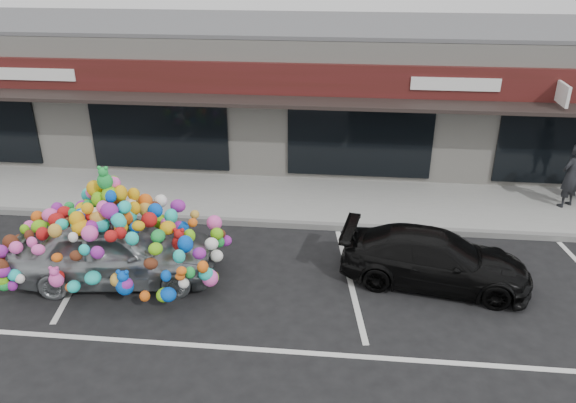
# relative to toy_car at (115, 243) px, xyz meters

# --- Properties ---
(ground) EXTENTS (90.00, 90.00, 0.00)m
(ground) POSITION_rel_toy_car_xyz_m (2.20, 0.28, -0.89)
(ground) COLOR black
(ground) RESTS_ON ground
(shop_building) EXTENTS (24.00, 7.20, 4.31)m
(shop_building) POSITION_rel_toy_car_xyz_m (2.20, 8.72, 1.27)
(shop_building) COLOR beige
(shop_building) RESTS_ON ground
(sidewalk) EXTENTS (26.00, 3.00, 0.15)m
(sidewalk) POSITION_rel_toy_car_xyz_m (2.20, 4.28, -0.82)
(sidewalk) COLOR gray
(sidewalk) RESTS_ON ground
(kerb) EXTENTS (26.00, 0.18, 0.16)m
(kerb) POSITION_rel_toy_car_xyz_m (2.20, 2.78, -0.82)
(kerb) COLOR slate
(kerb) RESTS_ON ground
(parking_stripe_left) EXTENTS (0.73, 4.37, 0.01)m
(parking_stripe_left) POSITION_rel_toy_car_xyz_m (-1.00, 0.48, -0.89)
(parking_stripe_left) COLOR silver
(parking_stripe_left) RESTS_ON ground
(parking_stripe_mid) EXTENTS (0.73, 4.37, 0.01)m
(parking_stripe_mid) POSITION_rel_toy_car_xyz_m (5.00, 0.48, -0.89)
(parking_stripe_mid) COLOR silver
(parking_stripe_mid) RESTS_ON ground
(lane_line) EXTENTS (14.00, 0.12, 0.01)m
(lane_line) POSITION_rel_toy_car_xyz_m (4.20, -2.02, -0.89)
(lane_line) COLOR silver
(lane_line) RESTS_ON ground
(toy_car) EXTENTS (3.07, 4.71, 2.63)m
(toy_car) POSITION_rel_toy_car_xyz_m (0.00, 0.00, 0.00)
(toy_car) COLOR #989BA2
(toy_car) RESTS_ON ground
(black_sedan) EXTENTS (2.25, 4.18, 1.15)m
(black_sedan) POSITION_rel_toy_car_xyz_m (6.77, 0.56, -0.32)
(black_sedan) COLOR black
(black_sedan) RESTS_ON ground
(pedestrian_a) EXTENTS (0.77, 0.71, 1.76)m
(pedestrian_a) POSITION_rel_toy_car_xyz_m (10.79, 4.51, 0.14)
(pedestrian_a) COLOR #232329
(pedestrian_a) RESTS_ON sidewalk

